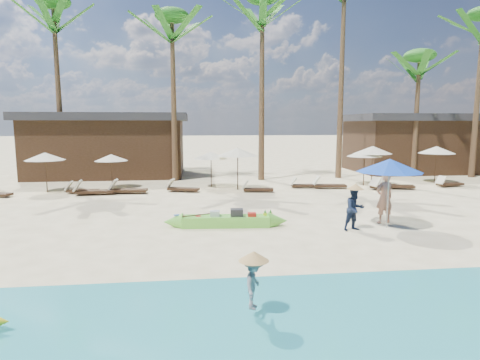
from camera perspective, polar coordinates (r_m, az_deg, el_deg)
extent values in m
plane|color=#FDEDBB|center=(12.09, 4.03, -9.16)|extent=(240.00, 240.00, 0.00)
cube|color=tan|center=(7.59, 11.42, -20.07)|extent=(240.00, 4.50, 0.01)
cube|color=#6AD440|center=(14.11, -2.03, -5.89)|extent=(3.07, 0.84, 0.36)
cube|color=white|center=(14.10, -2.03, -5.82)|extent=(2.64, 0.64, 0.16)
cube|color=#262628|center=(14.05, -0.47, -4.82)|extent=(0.45, 0.36, 0.34)
cube|color=silver|center=(14.10, -3.60, -4.93)|extent=(0.35, 0.31, 0.27)
cube|color=red|center=(14.05, 1.70, -5.09)|extent=(0.30, 0.26, 0.21)
cylinder|color=red|center=(14.14, -5.94, -5.30)|extent=(0.21, 0.21, 0.09)
cylinder|color=#262628|center=(14.07, -6.94, -5.40)|extent=(0.19, 0.19, 0.08)
sphere|color=tan|center=(14.13, -8.10, -5.17)|extent=(0.17, 0.17, 0.17)
cylinder|color=yellow|center=(14.22, 3.60, -5.02)|extent=(0.13, 0.13, 0.17)
cylinder|color=yellow|center=(14.24, 4.37, -5.01)|extent=(0.13, 0.13, 0.17)
imported|color=#AF775E|center=(15.35, 19.85, -2.36)|extent=(0.75, 0.56, 1.87)
imported|color=#16233E|center=(13.99, 15.99, -3.99)|extent=(0.82, 0.70, 1.47)
imported|color=gray|center=(7.57, 1.96, -14.44)|extent=(0.55, 0.71, 0.97)
cylinder|color=#99999E|center=(14.67, 20.31, -1.95)|extent=(0.05, 0.05, 2.32)
cone|color=blue|center=(14.54, 20.49, 1.94)|extent=(2.22, 2.22, 0.45)
cylinder|color=#392317|center=(23.36, -25.86, 0.90)|extent=(0.05, 0.05, 2.04)
cone|color=beige|center=(23.28, -25.99, 3.03)|extent=(2.04, 2.04, 0.41)
cube|color=#392317|center=(22.31, -21.45, -1.43)|extent=(1.59, 0.55, 0.11)
cube|color=beige|center=(22.48, -23.18, -0.74)|extent=(0.37, 0.52, 0.46)
cylinder|color=#392317|center=(23.58, -17.77, 1.13)|extent=(0.05, 0.05, 1.84)
cone|color=beige|center=(23.51, -17.86, 3.05)|extent=(1.84, 1.84, 0.37)
cube|color=#392317|center=(21.63, -19.91, -1.56)|extent=(1.94, 0.75, 0.13)
cube|color=beige|center=(21.73, -22.13, -0.73)|extent=(0.47, 0.64, 0.55)
cube|color=#392317|center=(21.52, -15.49, -1.44)|extent=(1.87, 0.74, 0.13)
cube|color=beige|center=(21.68, -17.60, -0.59)|extent=(0.46, 0.62, 0.53)
cylinder|color=#392317|center=(22.78, -4.12, 1.42)|extent=(0.05, 0.05, 1.96)
cone|color=beige|center=(22.71, -4.14, 3.54)|extent=(1.96, 1.96, 0.39)
cube|color=#392317|center=(21.48, -8.04, -1.28)|extent=(1.74, 1.01, 0.12)
cube|color=beige|center=(21.69, -9.89, -0.45)|extent=(0.52, 0.62, 0.48)
cylinder|color=#392317|center=(21.86, -0.33, 1.52)|extent=(0.06, 0.06, 2.23)
cone|color=beige|center=(21.77, -0.33, 4.03)|extent=(2.23, 2.23, 0.45)
cube|color=#392317|center=(21.22, 2.64, -1.35)|extent=(1.62, 0.72, 0.11)
cube|color=beige|center=(21.18, 0.77, -0.60)|extent=(0.42, 0.55, 0.46)
cube|color=#392317|center=(22.89, 9.24, -0.77)|extent=(1.56, 0.57, 0.11)
cube|color=beige|center=(22.70, 7.58, -0.11)|extent=(0.37, 0.51, 0.45)
cylinder|color=#392317|center=(24.45, 17.22, 1.63)|extent=(0.05, 0.05, 2.05)
cone|color=beige|center=(24.38, 17.31, 3.68)|extent=(2.05, 2.05, 0.41)
cube|color=#392317|center=(22.93, 12.67, -0.79)|extent=(1.82, 0.77, 0.12)
cube|color=beige|center=(22.73, 10.78, -0.02)|extent=(0.46, 0.61, 0.52)
cube|color=#392317|center=(23.53, 19.99, -0.86)|extent=(1.86, 1.13, 0.12)
cube|color=beige|center=(22.94, 18.67, -0.23)|extent=(0.56, 0.67, 0.52)
cylinder|color=#392317|center=(24.74, 18.25, 1.87)|extent=(0.06, 0.06, 2.23)
cone|color=beige|center=(24.67, 18.35, 4.09)|extent=(2.23, 2.23, 0.45)
cube|color=#392317|center=(23.82, 21.42, -0.82)|extent=(1.90, 1.05, 0.13)
cube|color=beige|center=(23.62, 19.57, -0.02)|extent=(0.55, 0.67, 0.53)
cylinder|color=#392317|center=(27.19, 26.05, 1.91)|extent=(0.05, 0.05, 2.17)
cone|color=beige|center=(27.12, 26.17, 3.87)|extent=(2.17, 2.17, 0.43)
cube|color=#392317|center=(26.01, 27.71, -0.53)|extent=(1.68, 0.87, 0.11)
cube|color=beige|center=(25.46, 26.67, 0.01)|extent=(0.47, 0.59, 0.47)
cone|color=brown|center=(27.77, -24.41, 11.13)|extent=(0.40, 0.40, 10.89)
ellipsoid|color=#226F1B|center=(28.67, -25.07, 22.04)|extent=(2.08, 2.08, 0.88)
cone|color=brown|center=(25.71, -9.42, 11.12)|extent=(0.40, 0.40, 10.08)
ellipsoid|color=#226F1B|center=(26.48, -9.68, 22.07)|extent=(2.08, 2.08, 0.88)
cone|color=brown|center=(25.82, 3.12, 12.52)|extent=(0.40, 0.40, 11.26)
cone|color=brown|center=(27.64, 14.23, 13.97)|extent=(0.40, 0.40, 13.16)
cone|color=brown|center=(29.91, 23.77, 8.18)|extent=(0.40, 0.40, 8.07)
ellipsoid|color=#226F1B|center=(30.25, 24.21, 15.84)|extent=(2.08, 2.08, 0.88)
cone|color=brown|center=(31.31, 30.69, 10.06)|extent=(0.40, 0.40, 10.64)
cube|color=#392317|center=(29.49, -18.04, 4.31)|extent=(10.00, 6.00, 3.80)
cube|color=#2D2D33|center=(29.45, -18.22, 8.49)|extent=(10.80, 6.60, 0.50)
cube|color=#392317|center=(33.11, 22.71, 4.44)|extent=(8.00, 6.00, 3.80)
cube|color=#2D2D33|center=(33.08, 22.91, 8.16)|extent=(8.80, 6.60, 0.50)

